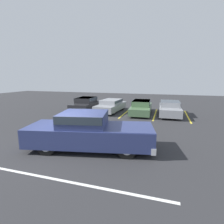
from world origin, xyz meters
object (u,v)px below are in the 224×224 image
object	(u,v)px
parked_sedan_c	(141,107)
parked_sedan_d	(170,108)
pickup_truck	(90,131)
parked_sedan_b	(111,105)
parked_sedan_a	(86,103)

from	to	relation	value
parked_sedan_c	parked_sedan_d	size ratio (longest dim) A/B	1.08
parked_sedan_c	pickup_truck	bearing A→B (deg)	-9.96
parked_sedan_b	parked_sedan_d	size ratio (longest dim) A/B	1.05
parked_sedan_a	parked_sedan_c	distance (m)	5.70
parked_sedan_a	parked_sedan_c	bearing A→B (deg)	86.99
parked_sedan_b	parked_sedan_a	bearing A→B (deg)	-85.51
parked_sedan_a	parked_sedan_c	world-z (taller)	parked_sedan_a
pickup_truck	parked_sedan_b	bearing A→B (deg)	89.84
parked_sedan_d	parked_sedan_a	bearing A→B (deg)	-92.33
parked_sedan_c	parked_sedan_d	xyz separation A→B (m)	(2.53, -0.02, 0.01)
parked_sedan_d	parked_sedan_b	bearing A→B (deg)	-92.97
pickup_truck	parked_sedan_d	bearing A→B (deg)	56.07
pickup_truck	parked_sedan_b	size ratio (longest dim) A/B	1.30
parked_sedan_a	parked_sedan_b	xyz separation A→B (m)	(2.70, 0.03, -0.06)
parked_sedan_b	pickup_truck	bearing A→B (deg)	15.40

